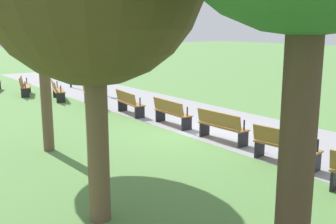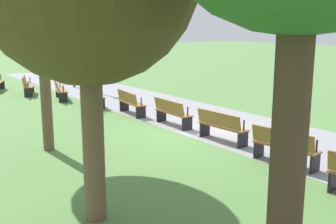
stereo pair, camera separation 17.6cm
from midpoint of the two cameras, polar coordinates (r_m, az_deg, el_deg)
name	(u,v)px [view 2 (the right image)]	position (r m, az deg, el deg)	size (l,w,h in m)	color
ground_plane	(197,133)	(12.78, 4.44, -2.91)	(120.00, 120.00, 0.00)	#5B8C47
path_paving	(232,126)	(13.78, 9.20, -1.94)	(40.32, 4.02, 0.01)	#939399
bench_1	(27,85)	(20.91, -18.75, 3.55)	(1.69, 1.02, 0.89)	#996633
bench_2	(60,90)	(19.05, -14.59, 3.04)	(1.70, 0.90, 0.89)	#996633
bench_3	(94,95)	(17.19, -10.02, 2.33)	(1.69, 0.79, 0.89)	#996633
bench_4	(130,102)	(15.34, -4.92, 1.34)	(1.68, 0.66, 0.89)	#996633
bench_5	(172,112)	(13.52, 0.94, -0.03)	(1.65, 0.54, 0.89)	#996633
bench_6	(221,126)	(11.76, 7.87, -1.94)	(1.65, 0.54, 0.89)	#996633
bench_7	(284,146)	(10.11, 16.37, -4.60)	(1.68, 0.66, 0.89)	#996633
lamp_post	(72,31)	(22.70, -13.05, 10.90)	(0.32, 0.32, 4.37)	black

